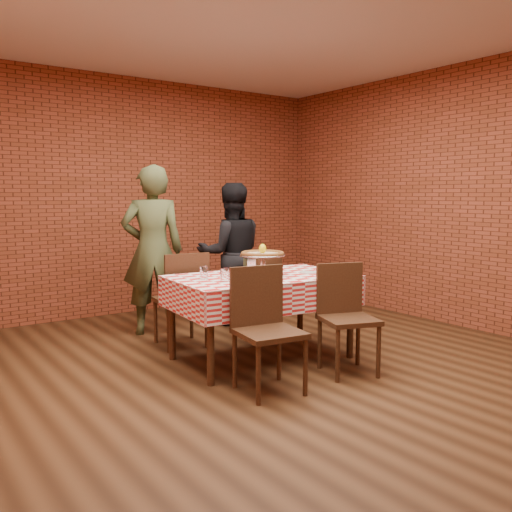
% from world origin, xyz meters
% --- Properties ---
extents(ground, '(6.00, 6.00, 0.00)m').
position_xyz_m(ground, '(0.00, 0.00, 0.00)').
color(ground, black).
rests_on(ground, ground).
extents(back_wall, '(5.50, 0.00, 5.50)m').
position_xyz_m(back_wall, '(0.00, 3.00, 1.45)').
color(back_wall, brown).
rests_on(back_wall, ground).
extents(table, '(1.63, 1.06, 0.75)m').
position_xyz_m(table, '(0.22, 0.45, 0.38)').
color(table, '#3F2816').
rests_on(table, ground).
extents(tablecloth, '(1.67, 1.10, 0.27)m').
position_xyz_m(tablecloth, '(0.22, 0.45, 0.62)').
color(tablecloth, red).
rests_on(tablecloth, table).
extents(pizza_stand, '(0.45, 0.45, 0.18)m').
position_xyz_m(pizza_stand, '(0.23, 0.45, 0.85)').
color(pizza_stand, silver).
rests_on(pizza_stand, tablecloth).
extents(pizza, '(0.42, 0.42, 0.03)m').
position_xyz_m(pizza, '(0.23, 0.45, 0.95)').
color(pizza, '#CCBA8D').
rests_on(pizza, pizza_stand).
extents(lemon, '(0.07, 0.07, 0.08)m').
position_xyz_m(lemon, '(0.23, 0.45, 1.00)').
color(lemon, yellow).
rests_on(lemon, pizza).
extents(water_glass_left, '(0.07, 0.07, 0.11)m').
position_xyz_m(water_glass_left, '(-0.23, 0.36, 0.81)').
color(water_glass_left, white).
rests_on(water_glass_left, tablecloth).
extents(water_glass_right, '(0.07, 0.07, 0.11)m').
position_xyz_m(water_glass_right, '(-0.30, 0.57, 0.81)').
color(water_glass_right, white).
rests_on(water_glass_right, tablecloth).
extents(side_plate, '(0.18, 0.18, 0.01)m').
position_xyz_m(side_plate, '(0.65, 0.32, 0.76)').
color(side_plate, white).
rests_on(side_plate, tablecloth).
extents(sweetener_packet_a, '(0.06, 0.06, 0.00)m').
position_xyz_m(sweetener_packet_a, '(0.78, 0.21, 0.76)').
color(sweetener_packet_a, white).
rests_on(sweetener_packet_a, tablecloth).
extents(sweetener_packet_b, '(0.05, 0.04, 0.00)m').
position_xyz_m(sweetener_packet_b, '(0.86, 0.28, 0.76)').
color(sweetener_packet_b, white).
rests_on(sweetener_packet_b, tablecloth).
extents(condiment_caddy, '(0.09, 0.08, 0.13)m').
position_xyz_m(condiment_caddy, '(0.27, 0.72, 0.82)').
color(condiment_caddy, silver).
rests_on(condiment_caddy, tablecloth).
extents(chair_near_left, '(0.51, 0.51, 0.93)m').
position_xyz_m(chair_near_left, '(-0.22, -0.25, 0.47)').
color(chair_near_left, '#3F2816').
rests_on(chair_near_left, ground).
extents(chair_near_right, '(0.53, 0.53, 0.90)m').
position_xyz_m(chair_near_right, '(0.56, -0.29, 0.45)').
color(chair_near_right, '#3F2816').
rests_on(chair_near_right, ground).
extents(chair_far_left, '(0.49, 0.49, 0.93)m').
position_xyz_m(chair_far_left, '(-0.17, 1.27, 0.46)').
color(chair_far_left, '#3F2816').
rests_on(chair_far_left, ground).
extents(chair_far_right, '(0.48, 0.48, 0.88)m').
position_xyz_m(chair_far_right, '(0.69, 1.20, 0.44)').
color(chair_far_right, '#3F2816').
rests_on(chair_far_right, ground).
extents(diner_olive, '(0.76, 0.63, 1.78)m').
position_xyz_m(diner_olive, '(-0.18, 1.86, 0.89)').
color(diner_olive, '#424A2A').
rests_on(diner_olive, ground).
extents(diner_black, '(0.94, 0.84, 1.60)m').
position_xyz_m(diner_black, '(0.75, 1.77, 0.80)').
color(diner_black, black).
rests_on(diner_black, ground).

